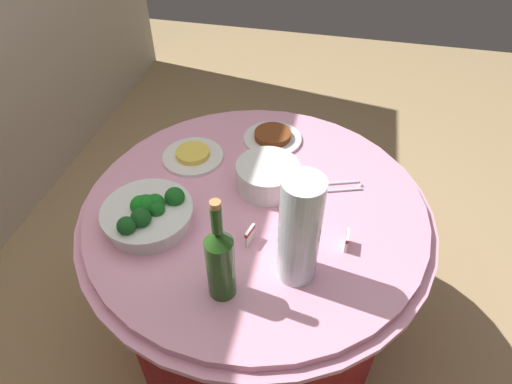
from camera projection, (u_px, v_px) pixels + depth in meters
ground_plane at (256, 323)px, 1.97m from camera, size 6.00×6.00×0.00m
buffet_table at (256, 271)px, 1.71m from camera, size 1.16×1.16×0.74m
broccoli_bowl at (148, 214)px, 1.36m from camera, size 0.28×0.28×0.11m
plate_stack at (268, 176)px, 1.49m from camera, size 0.21×0.21×0.09m
wine_bottle at (220, 261)px, 1.13m from camera, size 0.07×0.07×0.34m
decorative_fruit_vase at (299, 235)px, 1.16m from camera, size 0.11×0.11×0.34m
serving_tongs at (340, 187)px, 1.51m from camera, size 0.09×0.17×0.01m
food_plate_stir_fry at (273, 137)px, 1.70m from camera, size 0.22×0.22×0.04m
food_plate_fried_egg at (193, 155)px, 1.62m from camera, size 0.22×0.22×0.03m
label_placard_front at (347, 239)px, 1.31m from camera, size 0.05×0.01×0.05m
label_placard_mid at (250, 234)px, 1.32m from camera, size 0.05×0.02×0.05m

